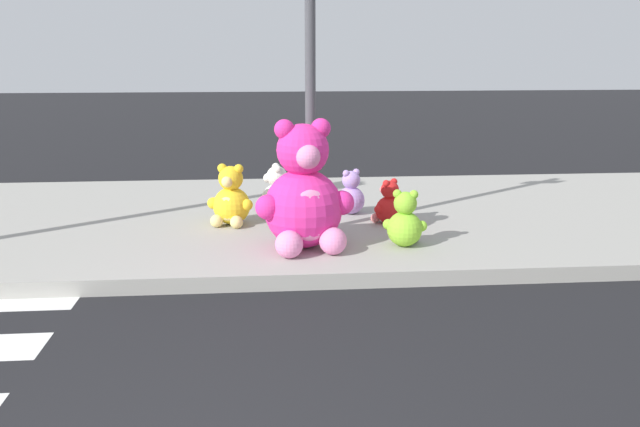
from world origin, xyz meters
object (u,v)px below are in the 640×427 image
Objects in this scene: plush_white at (276,195)px; plush_red at (388,206)px; sign_pole at (310,72)px; plush_lime at (405,223)px; plush_yellow at (231,201)px; plush_lavender at (350,196)px; plush_pink_large at (304,198)px.

plush_red is at bearing -20.75° from plush_white.
plush_white is at bearing 115.86° from sign_pole.
plush_lime is at bearing -89.86° from plush_red.
plush_red is at bearing -3.08° from plush_yellow.
sign_pole is 1.71m from plush_yellow.
plush_lavender is at bearing 55.23° from sign_pole.
plush_yellow reaches higher than plush_lime.
plush_yellow is 1.12× the size of plush_white.
plush_pink_large reaches higher than plush_yellow.
plush_lime is at bearing -28.72° from plush_yellow.
plush_yellow reaches higher than plush_lavender.
plush_white is 1.86m from plush_lime.
plush_yellow is at bearing -164.58° from plush_lavender.
plush_lime is 0.88m from plush_red.
sign_pole is 5.53× the size of plush_lime.
plush_lime is at bearing -74.49° from plush_lavender.
sign_pole is at bearing 146.26° from plush_lime.
plush_lavender is at bearing 15.42° from plush_yellow.
plush_yellow is at bearing 176.92° from plush_red.
plush_pink_large is 1.86× the size of plush_yellow.
plush_yellow is 0.64m from plush_white.
plush_white reaches higher than plush_red.
sign_pole reaches higher than plush_pink_large.
plush_red is (0.37, -0.48, -0.01)m from plush_lavender.
plush_pink_large is 1.05m from plush_lime.
plush_white is 1.06× the size of plush_lime.
plush_lime is 1.13× the size of plush_red.
plush_lime is at bearing -46.95° from plush_white.
plush_white is (-0.89, -0.00, 0.03)m from plush_lavender.
plush_pink_large is 1.25m from plush_yellow.
plush_lavender reaches higher than plush_red.
plush_lime is at bearing -0.87° from plush_pink_large.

